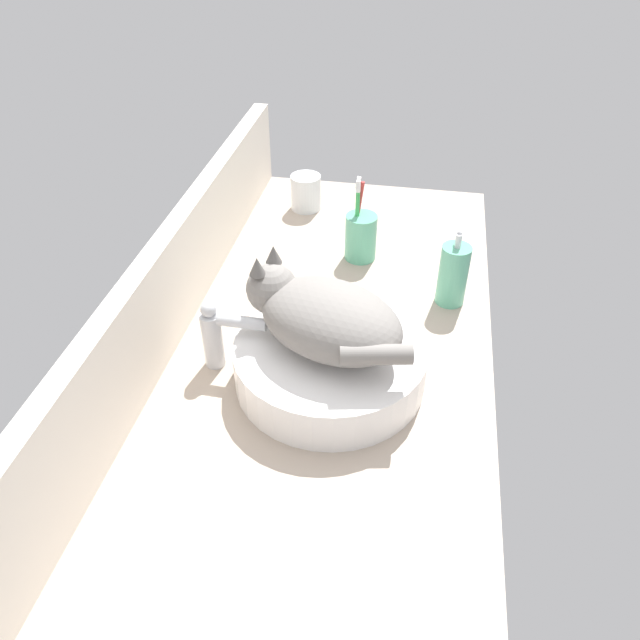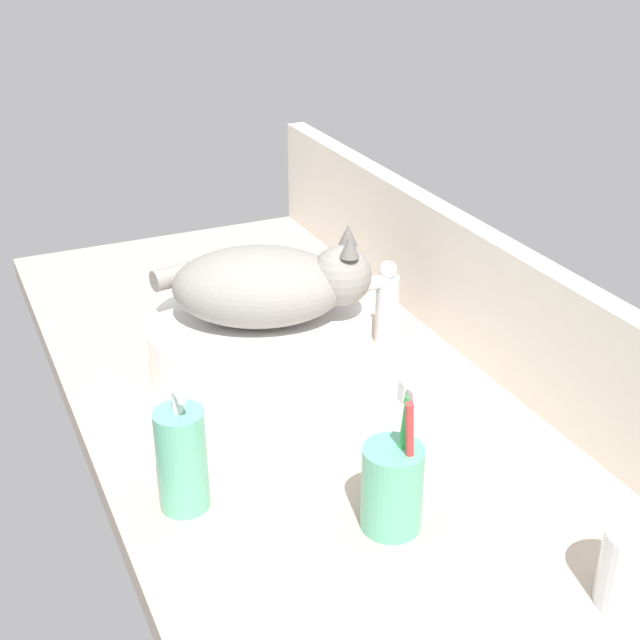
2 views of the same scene
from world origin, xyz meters
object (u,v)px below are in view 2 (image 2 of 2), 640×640
sink_basin (261,343)px  cat (268,284)px  toothbrush_cup (393,486)px  soap_dispenser (182,459)px  water_glass (636,572)px  faucet (380,300)px

sink_basin → cat: 9.73cm
sink_basin → toothbrush_cup: (40.46, 0.01, 1.63)cm
sink_basin → soap_dispenser: soap_dispenser is taller
cat → water_glass: 63.19cm
cat → toothbrush_cup: 40.80cm
soap_dispenser → toothbrush_cup: toothbrush_cup is taller
cat → faucet: bearing=90.2°
cat → soap_dispenser: bearing=-38.8°
toothbrush_cup → water_glass: (20.58, 16.43, -1.72)cm
faucet → soap_dispenser: size_ratio=0.85×
faucet → water_glass: faucet is taller
faucet → toothbrush_cup: toothbrush_cup is taller
cat → sink_basin: bearing=-110.2°
cat → toothbrush_cup: size_ratio=1.61×
cat → toothbrush_cup: (39.99, -1.27, -7.99)cm
sink_basin → soap_dispenser: size_ratio=2.05×
sink_basin → toothbrush_cup: toothbrush_cup is taller
sink_basin → faucet: 20.13cm
soap_dispenser → water_glass: size_ratio=1.83×
sink_basin → faucet: (0.40, 19.83, 3.43)cm
soap_dispenser → toothbrush_cup: (13.30, 20.16, -1.01)cm
water_glass → toothbrush_cup: bearing=-141.4°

